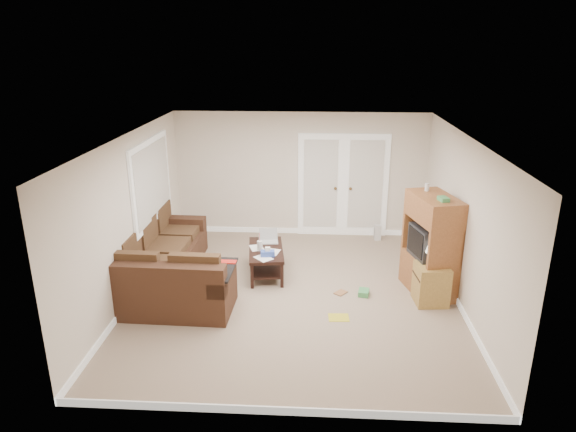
# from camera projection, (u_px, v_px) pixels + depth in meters

# --- Properties ---
(floor) EXTENTS (5.50, 5.50, 0.00)m
(floor) POSITION_uv_depth(u_px,v_px,m) (294.00, 295.00, 8.09)
(floor) COLOR gray
(floor) RESTS_ON ground
(ceiling) EXTENTS (5.00, 5.50, 0.02)m
(ceiling) POSITION_uv_depth(u_px,v_px,m) (295.00, 137.00, 7.28)
(ceiling) COLOR white
(ceiling) RESTS_ON wall_back
(wall_left) EXTENTS (0.02, 5.50, 2.50)m
(wall_left) POSITION_uv_depth(u_px,v_px,m) (131.00, 217.00, 7.82)
(wall_left) COLOR silver
(wall_left) RESTS_ON floor
(wall_right) EXTENTS (0.02, 5.50, 2.50)m
(wall_right) POSITION_uv_depth(u_px,v_px,m) (464.00, 223.00, 7.55)
(wall_right) COLOR silver
(wall_right) RESTS_ON floor
(wall_back) EXTENTS (5.00, 0.02, 2.50)m
(wall_back) POSITION_uv_depth(u_px,v_px,m) (301.00, 175.00, 10.28)
(wall_back) COLOR silver
(wall_back) RESTS_ON floor
(wall_front) EXTENTS (5.00, 0.02, 2.50)m
(wall_front) POSITION_uv_depth(u_px,v_px,m) (282.00, 312.00, 5.09)
(wall_front) COLOR silver
(wall_front) RESTS_ON floor
(baseboards) EXTENTS (5.00, 5.50, 0.10)m
(baseboards) POSITION_uv_depth(u_px,v_px,m) (294.00, 292.00, 8.07)
(baseboards) COLOR white
(baseboards) RESTS_ON floor
(french_doors) EXTENTS (1.80, 0.05, 2.13)m
(french_doors) POSITION_uv_depth(u_px,v_px,m) (343.00, 186.00, 10.27)
(french_doors) COLOR white
(french_doors) RESTS_ON floor
(window_left) EXTENTS (0.05, 1.92, 1.42)m
(window_left) POSITION_uv_depth(u_px,v_px,m) (152.00, 181.00, 8.66)
(window_left) COLOR white
(window_left) RESTS_ON wall_left
(sectional_sofa) EXTENTS (1.93, 2.90, 0.88)m
(sectional_sofa) POSITION_uv_depth(u_px,v_px,m) (165.00, 269.00, 8.20)
(sectional_sofa) COLOR #422719
(sectional_sofa) RESTS_ON floor
(coffee_table) EXTENTS (0.70, 1.19, 0.77)m
(coffee_table) POSITION_uv_depth(u_px,v_px,m) (266.00, 260.00, 8.76)
(coffee_table) COLOR black
(coffee_table) RESTS_ON floor
(tv_armoire) EXTENTS (0.77, 1.10, 1.71)m
(tv_armoire) POSITION_uv_depth(u_px,v_px,m) (431.00, 245.00, 7.96)
(tv_armoire) COLOR brown
(tv_armoire) RESTS_ON floor
(side_cabinet) EXTENTS (0.51, 0.51, 1.00)m
(side_cabinet) POSITION_uv_depth(u_px,v_px,m) (431.00, 281.00, 7.75)
(side_cabinet) COLOR #A9823E
(side_cabinet) RESTS_ON floor
(space_heater) EXTENTS (0.13, 0.11, 0.32)m
(space_heater) POSITION_uv_depth(u_px,v_px,m) (378.00, 232.00, 10.27)
(space_heater) COLOR silver
(space_heater) RESTS_ON floor
(floor_magazine) EXTENTS (0.31, 0.25, 0.01)m
(floor_magazine) POSITION_uv_depth(u_px,v_px,m) (339.00, 318.00, 7.42)
(floor_magazine) COLOR gold
(floor_magazine) RESTS_ON floor
(floor_greenbox) EXTENTS (0.19, 0.24, 0.08)m
(floor_greenbox) POSITION_uv_depth(u_px,v_px,m) (364.00, 293.00, 8.07)
(floor_greenbox) COLOR #42914F
(floor_greenbox) RESTS_ON floor
(floor_book) EXTENTS (0.24, 0.25, 0.02)m
(floor_book) POSITION_uv_depth(u_px,v_px,m) (337.00, 291.00, 8.19)
(floor_book) COLOR #8E5C38
(floor_book) RESTS_ON floor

